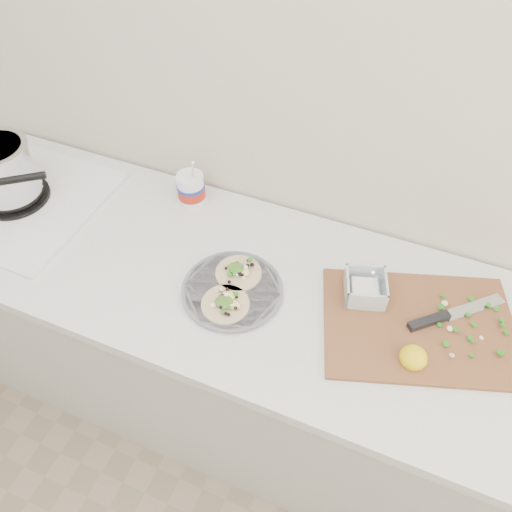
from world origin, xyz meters
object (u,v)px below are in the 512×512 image
at_px(stove, 8,181).
at_px(taco_plate, 232,288).
at_px(cutboard, 415,319).
at_px(tub, 191,187).

distance_m(stove, taco_plate, 0.81).
xyz_separation_m(taco_plate, cutboard, (0.49, 0.09, 0.00)).
bearing_deg(taco_plate, cutboard, 10.64).
relative_size(taco_plate, tub, 1.39).
bearing_deg(tub, cutboard, -14.55).
relative_size(stove, tub, 2.67).
height_order(taco_plate, tub, tub).
height_order(stove, cutboard, stove).
bearing_deg(taco_plate, stove, 175.12).
relative_size(tub, cutboard, 0.35).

